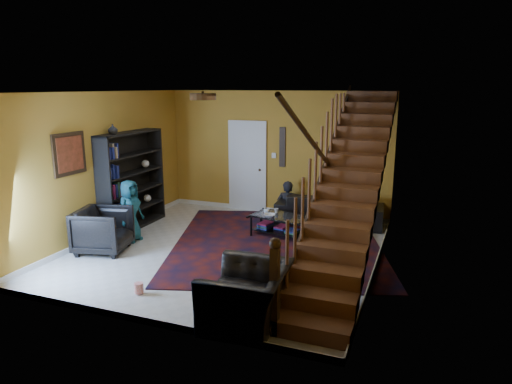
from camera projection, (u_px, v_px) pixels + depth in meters
floor at (227, 251)px, 8.22m from camera, size 5.50×5.50×0.00m
room at (197, 221)px, 9.88m from camera, size 5.50×5.50×5.50m
staircase at (349, 184)px, 7.16m from camera, size 0.95×5.02×3.18m
bookshelf at (132, 182)px, 9.38m from camera, size 0.35×1.80×2.00m
door at (248, 168)px, 10.71m from camera, size 0.82×0.05×2.05m
framed_picture at (69, 154)px, 7.89m from camera, size 0.04×0.74×0.74m
wall_hanging at (282, 147)px, 10.30m from camera, size 0.14×0.03×0.90m
ceiling_fixture at (203, 97)px, 6.87m from camera, size 0.40×0.40×0.10m
rug at (277, 242)px, 8.62m from camera, size 4.89×5.24×0.02m
sofa at (329, 209)px, 9.76m from camera, size 2.32×1.06×0.66m
armchair_left at (103, 230)px, 8.10m from camera, size 1.06×1.04×0.80m
armchair_right at (247, 296)px, 5.64m from camera, size 1.06×1.19×0.73m
person_adult_a at (287, 210)px, 10.17m from camera, size 0.49×0.34×1.31m
person_adult_b at (319, 217)px, 9.94m from camera, size 0.58×0.47×1.12m
person_child at (130, 211)px, 8.63m from camera, size 0.43×0.61×1.19m
coffee_table at (280, 224)px, 9.01m from camera, size 1.19×0.85×0.41m
cup_a at (267, 211)px, 9.09m from camera, size 0.16×0.16×0.10m
cup_b at (276, 211)px, 9.15m from camera, size 0.11×0.11×0.09m
bowl at (270, 215)px, 8.87m from camera, size 0.25×0.25×0.05m
vase at (113, 129)px, 8.66m from camera, size 0.18×0.18×0.19m
popcorn_bucket at (139, 288)px, 6.49m from camera, size 0.16×0.16×0.15m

